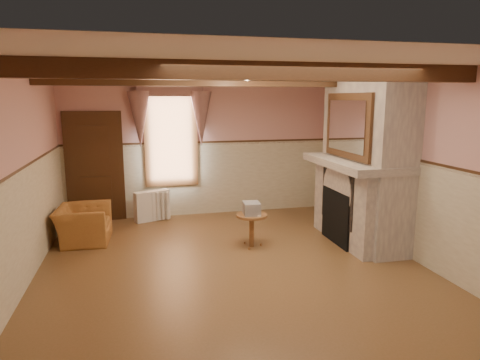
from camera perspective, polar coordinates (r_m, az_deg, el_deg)
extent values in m
cube|color=brown|center=(6.38, -1.11, -11.37)|extent=(5.50, 6.00, 0.01)
cube|color=silver|center=(5.92, -1.22, 14.61)|extent=(5.50, 6.00, 0.01)
cube|color=#CB918C|center=(8.92, -5.30, 4.28)|extent=(5.50, 0.02, 2.80)
cube|color=#CB918C|center=(3.21, 10.49, -7.72)|extent=(5.50, 0.02, 2.80)
cube|color=#CB918C|center=(6.04, -27.55, -0.03)|extent=(0.02, 6.00, 2.80)
cube|color=#CB918C|center=(7.10, 21.09, 1.92)|extent=(0.02, 6.00, 2.80)
cube|color=black|center=(7.42, 13.16, -4.78)|extent=(0.20, 0.95, 0.90)
imported|color=#9E662D|center=(7.76, -20.14, -5.56)|extent=(0.88, 0.99, 0.62)
cylinder|color=brown|center=(7.07, 1.56, -6.74)|extent=(0.59, 0.59, 0.55)
cube|color=#B7AD8C|center=(6.97, 1.55, -3.80)|extent=(0.29, 0.34, 0.20)
cube|color=white|center=(8.73, -11.63, -3.38)|extent=(0.72, 0.42, 0.60)
imported|color=brown|center=(7.27, 15.47, 2.92)|extent=(0.31, 0.31, 0.08)
cube|color=black|center=(7.87, 13.07, 4.06)|extent=(0.14, 0.24, 0.20)
cylinder|color=gold|center=(7.64, 13.95, 4.12)|extent=(0.11, 0.11, 0.28)
cylinder|color=#AA1424|center=(6.96, 16.90, 2.85)|extent=(0.06, 0.06, 0.16)
cylinder|color=gold|center=(6.88, 17.29, 2.57)|extent=(0.06, 0.06, 0.12)
cube|color=gray|center=(7.43, 16.41, 2.57)|extent=(0.85, 2.00, 2.80)
cube|color=gray|center=(7.35, 15.18, 2.23)|extent=(1.05, 2.05, 0.12)
cube|color=silver|center=(7.20, 14.11, 7.00)|extent=(0.06, 1.44, 1.04)
cube|color=black|center=(8.85, -18.78, 1.42)|extent=(1.10, 0.10, 2.10)
cube|color=white|center=(8.80, -9.19, 5.74)|extent=(1.06, 0.08, 2.02)
cube|color=gray|center=(8.68, -9.26, 9.64)|extent=(1.30, 0.14, 1.40)
cube|color=black|center=(4.75, 1.97, 14.33)|extent=(5.50, 0.18, 0.20)
cube|color=black|center=(7.09, -3.34, 13.16)|extent=(5.50, 0.18, 0.20)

